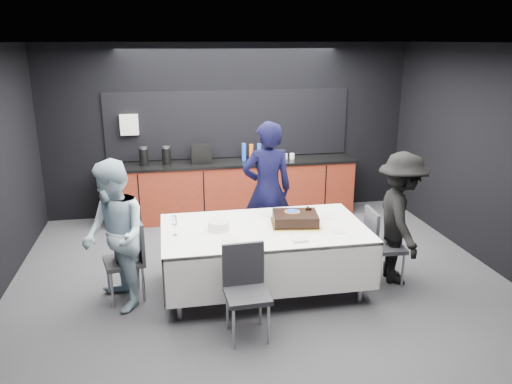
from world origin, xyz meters
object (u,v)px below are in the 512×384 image
Objects in this scene: plate_stack at (219,225)px; chair_right at (379,241)px; cake_assembly at (295,219)px; chair_left at (131,254)px; person_center at (267,190)px; champagne_flute at (174,222)px; person_left at (114,236)px; person_right at (400,218)px; party_table at (264,238)px; chair_near at (246,284)px.

plate_stack is 0.26× the size of chair_right.
chair_left is at bearing 178.07° from cake_assembly.
person_center is (1.75, 0.87, 0.39)m from chair_left.
person_left is at bearing -177.29° from champagne_flute.
plate_stack is 2.16m from person_right.
cake_assembly is 0.37× the size of person_left.
person_left reaches higher than chair_left.
person_right is (3.15, -0.15, 0.26)m from chair_left.
person_left is (-1.65, -0.09, 0.18)m from party_table.
champagne_flute is 0.14× the size of person_left.
party_table is 2.51× the size of chair_right.
cake_assembly is 0.95m from person_center.
cake_assembly is 0.65× the size of chair_right.
party_table is 1.40m from chair_right.
person_right is (0.25, 0.01, 0.26)m from chair_right.
chair_right is 1.00× the size of chair_near.
person_left is (-0.14, -0.18, 0.29)m from chair_left.
champagne_flute is at bearing -170.83° from plate_stack.
cake_assembly is at bearing 72.56° from person_left.
person_right is at bearing 142.02° from person_center.
plate_stack is 0.94m from chair_near.
chair_left is at bearing 121.71° from person_left.
champagne_flute is 0.24× the size of chair_right.
champagne_flute is (-1.01, -0.06, 0.30)m from party_table.
champagne_flute reaches higher than cake_assembly.
person_center is at bearing 98.46° from person_left.
champagne_flute is 0.65m from person_left.
chair_right is (2.40, -0.01, -0.40)m from champagne_flute.
cake_assembly reaches higher than party_table.
chair_left reaches higher than plate_stack.
party_table is 1.40× the size of person_left.
chair_near is (-0.36, -0.86, -0.11)m from party_table.
chair_left is (-1.88, 0.06, -0.31)m from cake_assembly.
person_right is at bearing -2.03° from party_table.
champagne_flute is at bearing 128.92° from chair_near.
person_right is at bearing 3.26° from chair_right.
party_table is 1.03m from person_center.
plate_stack is 1.21m from person_center.
chair_right reaches higher than party_table.
cake_assembly is 0.65× the size of chair_left.
person_center is (1.24, 1.03, -0.02)m from champagne_flute.
person_right reaches higher than chair_left.
person_center is at bearing 98.26° from cake_assembly.
chair_near is 2.17m from person_right.
chair_near is 0.58× the size of person_right.
chair_left and chair_near have the same top height.
chair_left is at bearing 176.79° from chair_right.
chair_near is at bearing 38.29° from person_left.
chair_near is at bearing -39.69° from chair_left.
person_right is at bearing -2.01° from plate_stack.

